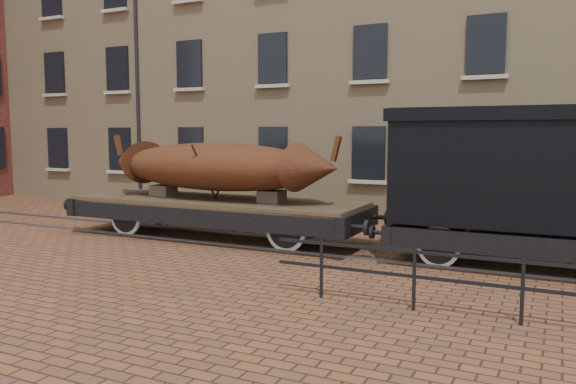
% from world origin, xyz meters
% --- Properties ---
extents(ground, '(90.00, 90.00, 0.00)m').
position_xyz_m(ground, '(0.00, 0.00, 0.00)').
color(ground, brown).
extents(warehouse_cream, '(40.00, 10.19, 14.00)m').
position_xyz_m(warehouse_cream, '(3.00, 9.99, 7.00)').
color(warehouse_cream, tan).
rests_on(warehouse_cream, ground).
extents(rail_track, '(30.00, 1.52, 0.06)m').
position_xyz_m(rail_track, '(0.00, 0.00, 0.03)').
color(rail_track, '#59595E').
rests_on(rail_track, ground).
extents(flatcar_wagon, '(9.11, 2.47, 1.38)m').
position_xyz_m(flatcar_wagon, '(-1.67, 0.00, 0.86)').
color(flatcar_wagon, brown).
rests_on(flatcar_wagon, ground).
extents(iron_boat, '(7.28, 2.33, 1.71)m').
position_xyz_m(iron_boat, '(-1.65, 0.00, 1.95)').
color(iron_boat, '#57270E').
rests_on(iron_boat, flatcar_wagon).
extents(goods_van, '(6.50, 2.37, 3.36)m').
position_xyz_m(goods_van, '(6.15, 0.00, 2.11)').
color(goods_van, black).
rests_on(goods_van, ground).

